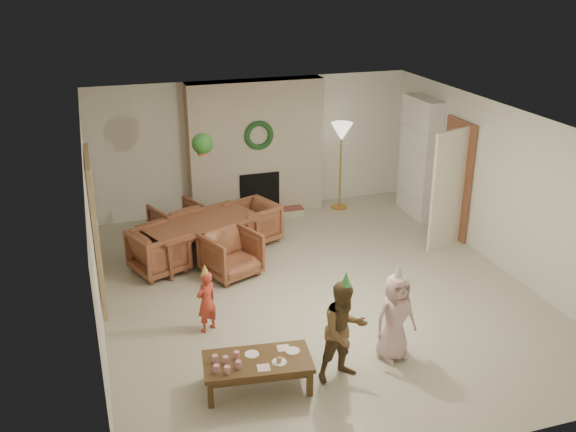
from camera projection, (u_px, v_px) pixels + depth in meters
name	position (u px, v px, depth m)	size (l,w,h in m)	color
floor	(316.00, 290.00, 9.32)	(7.00, 7.00, 0.00)	#B7B29E
ceiling	(319.00, 122.00, 8.38)	(7.00, 7.00, 0.00)	white
wall_back	(253.00, 145.00, 11.94)	(7.00, 7.00, 0.00)	silver
wall_front	(450.00, 345.00, 5.76)	(7.00, 7.00, 0.00)	silver
wall_left	(93.00, 237.00, 8.01)	(7.00, 7.00, 0.00)	silver
wall_right	(503.00, 189.00, 9.69)	(7.00, 7.00, 0.00)	silver
fireplace_mass	(256.00, 148.00, 11.77)	(2.50, 0.40, 2.50)	#602E19
fireplace_hearth	(262.00, 215.00, 11.90)	(1.60, 0.30, 0.12)	maroon
fireplace_firebox	(259.00, 192.00, 11.91)	(0.75, 0.12, 0.75)	black
fireplace_wreath	(259.00, 135.00, 11.45)	(0.54, 0.54, 0.10)	#19421F
floor_lamp_base	(339.00, 207.00, 12.41)	(0.31, 0.31, 0.03)	gold
floor_lamp_post	(341.00, 169.00, 12.12)	(0.03, 0.03, 1.51)	gold
floor_lamp_shade	(342.00, 132.00, 11.85)	(0.40, 0.40, 0.34)	beige
bookshelf_carcass	(419.00, 157.00, 11.74)	(0.30, 1.00, 2.20)	white
bookshelf_shelf_a	(416.00, 191.00, 11.97)	(0.30, 0.92, 0.03)	white
bookshelf_shelf_b	(417.00, 171.00, 11.83)	(0.30, 0.92, 0.03)	white
bookshelf_shelf_c	(419.00, 150.00, 11.68)	(0.30, 0.92, 0.03)	white
bookshelf_shelf_d	(421.00, 128.00, 11.53)	(0.30, 0.92, 0.03)	white
books_row_lower	(419.00, 186.00, 11.78)	(0.20, 0.40, 0.24)	maroon
books_row_mid	(416.00, 163.00, 11.81)	(0.20, 0.44, 0.24)	#245386
books_row_upper	(421.00, 144.00, 11.53)	(0.20, 0.36, 0.22)	#A96A24
door_frame	(457.00, 179.00, 10.83)	(0.05, 0.86, 2.04)	brown
door_leaf	(448.00, 190.00, 10.39)	(0.05, 0.80, 2.00)	beige
curtain_panel	(96.00, 231.00, 8.20)	(0.06, 1.20, 2.00)	tan
dining_table	(203.00, 240.00, 10.22)	(1.80, 1.00, 0.63)	brown
dining_chair_near	(231.00, 254.00, 9.64)	(0.75, 0.77, 0.70)	brown
dining_chair_far	(177.00, 223.00, 10.77)	(0.75, 0.77, 0.70)	brown
dining_chair_left	(159.00, 251.00, 9.73)	(0.75, 0.77, 0.70)	brown
dining_chair_right	(252.00, 223.00, 10.79)	(0.75, 0.77, 0.70)	brown
hanging_plant_cord	(202.00, 129.00, 9.48)	(0.01, 0.01, 0.70)	tan
hanging_plant_pot	(203.00, 151.00, 9.61)	(0.16, 0.16, 0.12)	#A25734
hanging_plant_foliage	(202.00, 144.00, 9.56)	(0.32, 0.32, 0.32)	#1C511B
coffee_table_top	(257.00, 362.00, 7.07)	(1.20, 0.60, 0.06)	#50361A
coffee_table_apron	(258.00, 367.00, 7.10)	(1.11, 0.51, 0.07)	#50361A
coffee_leg_fl	(211.00, 395.00, 6.83)	(0.06, 0.06, 0.31)	#50361A
coffee_leg_fr	(310.00, 383.00, 7.01)	(0.06, 0.06, 0.31)	#50361A
coffee_leg_bl	(207.00, 368.00, 7.27)	(0.06, 0.06, 0.31)	#50361A
coffee_leg_br	(301.00, 358.00, 7.46)	(0.06, 0.06, 0.31)	#50361A
cup_a	(216.00, 368.00, 6.84)	(0.06, 0.06, 0.08)	silver
cup_b	(215.00, 358.00, 7.01)	(0.06, 0.06, 0.08)	silver
cup_c	(227.00, 370.00, 6.82)	(0.06, 0.06, 0.08)	silver
cup_d	(226.00, 360.00, 6.99)	(0.06, 0.06, 0.08)	silver
cup_e	(238.00, 364.00, 6.91)	(0.06, 0.06, 0.08)	silver
cup_f	(237.00, 355.00, 7.08)	(0.06, 0.06, 0.08)	silver
plate_a	(252.00, 354.00, 7.16)	(0.17, 0.17, 0.01)	white
plate_b	(279.00, 362.00, 7.02)	(0.17, 0.17, 0.01)	white
plate_c	(293.00, 351.00, 7.22)	(0.17, 0.17, 0.01)	white
food_scoop	(279.00, 359.00, 7.00)	(0.06, 0.06, 0.06)	tan
napkin_left	(264.00, 368.00, 6.92)	(0.14, 0.14, 0.01)	#FBB9C4
napkin_right	(283.00, 348.00, 7.27)	(0.14, 0.14, 0.01)	#FBB9C4
child_red	(206.00, 302.00, 8.16)	(0.31, 0.20, 0.84)	#B93827
party_hat_red	(205.00, 270.00, 7.99)	(0.11, 0.11, 0.16)	#E0DD4A
child_plaid	(344.00, 331.00, 7.16)	(0.59, 0.46, 1.21)	maroon
party_hat_plaid	(346.00, 280.00, 6.92)	(0.14, 0.14, 0.20)	#47A653
child_pink	(395.00, 317.00, 7.56)	(0.54, 0.35, 1.10)	beige
party_hat_pink	(399.00, 272.00, 7.34)	(0.14, 0.14, 0.20)	silver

